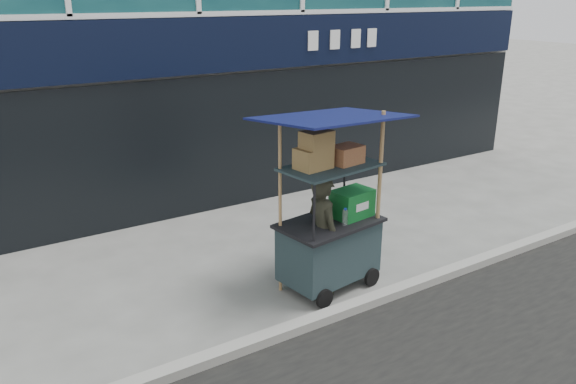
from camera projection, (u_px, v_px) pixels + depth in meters
ground at (339, 305)px, 7.06m from camera, size 80.00×80.00×0.00m
curb at (349, 308)px, 6.88m from camera, size 80.00×0.18×0.12m
vendor_cart at (331, 227)px, 7.29m from camera, size 1.93×1.48×2.40m
vendor_man at (323, 235)px, 7.18m from camera, size 0.41×0.60×1.59m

